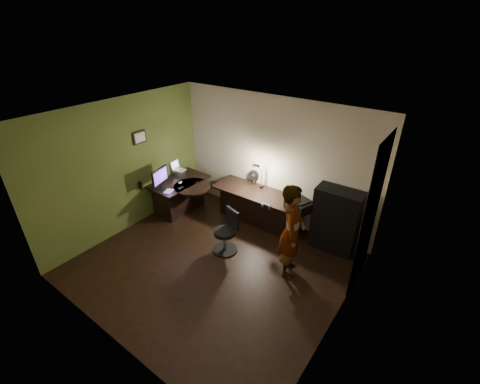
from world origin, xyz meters
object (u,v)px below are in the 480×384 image
Objects in this scene: desk_left at (180,195)px; desk_right at (258,208)px; office_chair at (225,232)px; monitor at (160,181)px; cabinet at (336,220)px; person at (292,231)px.

desk_right is at bearing 20.83° from desk_left.
desk_right is at bearing 107.01° from office_chair.
office_chair is at bearing -17.81° from monitor.
cabinet is at bearing 5.03° from monitor.
person reaches higher than desk_right.
cabinet is 0.74× the size of person.
cabinet is at bearing -42.28° from person.
cabinet is at bearing 14.28° from desk_left.
person is (3.02, -0.35, 0.48)m from desk_left.
person is at bearing -12.25° from monitor.
desk_right reaches higher than desk_left.
desk_right is (1.74, 0.61, 0.00)m from desk_left.
desk_left is 1.84m from desk_right.
desk_left is 0.72m from monitor.
person is at bearing 26.61° from office_chair.
office_chair is (0.02, -1.18, 0.06)m from desk_right.
person is (1.27, -0.95, 0.48)m from desk_right.
office_chair reaches higher than desk_right.
cabinet is 3.66m from monitor.
person is at bearing -4.85° from desk_left.
office_chair is at bearing 76.41° from person.
office_chair is at bearing -90.04° from desk_right.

